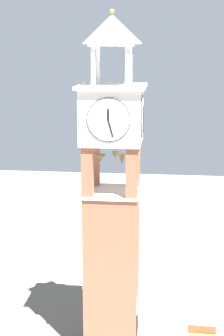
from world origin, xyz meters
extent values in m
cube|color=#93543D|center=(0.00, 0.00, 4.47)|extent=(2.75, 2.75, 8.94)
cube|color=black|center=(0.00, -1.39, 1.15)|extent=(1.10, 0.04, 2.20)
cylinder|color=silver|center=(0.00, -1.39, 2.55)|extent=(1.10, 0.04, 1.10)
cube|color=#93543D|center=(-1.10, -1.10, 10.26)|extent=(0.56, 0.56, 2.65)
cube|color=#93543D|center=(1.10, -1.10, 10.26)|extent=(0.56, 0.56, 2.65)
cube|color=#93543D|center=(-1.10, 1.10, 10.26)|extent=(0.56, 0.56, 2.65)
cube|color=#93543D|center=(1.10, 1.10, 10.26)|extent=(0.56, 0.56, 2.65)
cube|color=silver|center=(0.00, 0.00, 9.00)|extent=(2.91, 2.91, 0.12)
cone|color=brown|center=(0.61, -0.12, 10.82)|extent=(0.42, 0.42, 0.35)
cone|color=brown|center=(-0.23, 0.57, 10.82)|extent=(0.60, 0.60, 0.39)
cone|color=brown|center=(-0.32, -0.53, 10.82)|extent=(0.36, 0.36, 0.52)
cube|color=silver|center=(0.00, 0.00, 12.96)|extent=(2.99, 2.99, 2.75)
cylinder|color=white|center=(0.00, -1.52, 12.96)|extent=(2.09, 0.05, 2.09)
torus|color=black|center=(0.00, -1.52, 12.96)|extent=(2.11, 0.06, 2.11)
cube|color=black|center=(0.01, -1.58, 13.22)|extent=(0.10, 0.03, 0.52)
cube|color=black|center=(-0.11, -1.58, 12.56)|extent=(0.28, 0.03, 0.82)
cylinder|color=white|center=(0.00, 1.52, 12.96)|extent=(2.09, 0.05, 2.09)
torus|color=black|center=(0.00, 1.52, 12.96)|extent=(2.11, 0.06, 2.11)
cube|color=black|center=(0.01, 1.58, 13.22)|extent=(0.10, 0.03, 0.52)
cube|color=black|center=(-0.11, 1.58, 12.56)|extent=(0.28, 0.03, 0.82)
cylinder|color=white|center=(-1.52, 0.00, 12.96)|extent=(0.05, 2.09, 2.09)
torus|color=black|center=(-1.52, 0.00, 12.96)|extent=(0.06, 2.11, 2.11)
cube|color=black|center=(-1.58, 0.01, 13.22)|extent=(0.03, 0.10, 0.52)
cube|color=black|center=(-1.58, -0.11, 12.56)|extent=(0.03, 0.28, 0.82)
cylinder|color=white|center=(1.52, 0.00, 12.96)|extent=(0.05, 2.09, 2.09)
torus|color=black|center=(1.52, 0.00, 12.96)|extent=(0.06, 2.11, 2.11)
cube|color=black|center=(1.58, 0.01, 13.22)|extent=(0.03, 0.10, 0.52)
cube|color=black|center=(1.58, -0.11, 12.56)|extent=(0.03, 0.28, 0.82)
cube|color=silver|center=(0.00, 0.00, 14.42)|extent=(3.35, 3.35, 0.16)
cylinder|color=silver|center=(-0.82, -0.82, 15.42)|extent=(0.22, 0.22, 1.85)
cylinder|color=silver|center=(0.82, -0.82, 15.42)|extent=(0.22, 0.22, 1.85)
cylinder|color=silver|center=(-0.82, 0.82, 15.42)|extent=(0.22, 0.22, 1.85)
cylinder|color=silver|center=(0.82, 0.82, 15.42)|extent=(0.22, 0.22, 1.85)
cube|color=silver|center=(0.00, 0.00, 16.41)|extent=(2.09, 2.09, 0.12)
pyramid|color=silver|center=(0.00, 0.00, 17.16)|extent=(2.09, 2.09, 1.39)
sphere|color=#B79338|center=(0.00, 0.00, 17.98)|extent=(0.24, 0.24, 0.24)
cube|color=brown|center=(0.91, -5.00, 0.45)|extent=(0.49, 1.61, 0.06)
cube|color=brown|center=(1.10, -5.01, 0.73)|extent=(0.10, 1.60, 0.44)
camera|label=1|loc=(-25.12, -2.81, 16.27)|focal=54.12mm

